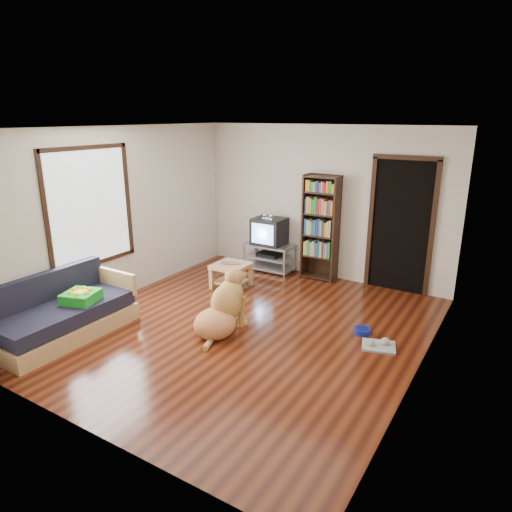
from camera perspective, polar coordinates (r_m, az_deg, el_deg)
The scene contains 18 objects.
ground at distance 6.23m, azimuth -1.57°, elevation -8.94°, with size 5.00×5.00×0.00m, color #5F2510.
ceiling at distance 5.59m, azimuth -1.80°, elevation 15.73°, with size 5.00×5.00×0.00m, color white.
wall_back at distance 7.93m, azimuth 8.31°, elevation 6.56°, with size 4.50×4.50×0.00m, color beige.
wall_front at distance 4.02m, azimuth -21.62°, elevation -5.13°, with size 4.50×4.50×0.00m, color beige.
wall_left at distance 7.22m, azimuth -16.86°, elevation 4.95°, with size 5.00×5.00×0.00m, color beige.
wall_right at distance 4.96m, azimuth 20.66°, elevation -0.88°, with size 5.00×5.00×0.00m, color beige.
green_cushion at distance 6.36m, azimuth -21.04°, elevation -4.77°, with size 0.40×0.40×0.13m, color green.
laptop at distance 7.47m, azimuth -3.27°, elevation -0.98°, with size 0.30×0.19×0.02m, color #BCBCC0.
dog_bowl at distance 6.21m, azimuth 13.10°, elevation -9.09°, with size 0.22×0.22×0.08m, color navy.
grey_rag at distance 5.93m, azimuth 15.07°, elevation -10.84°, with size 0.40×0.32×0.03m, color #ABABAB.
window at distance 6.86m, azimuth -20.01°, elevation 5.73°, with size 0.03×1.46×1.70m.
doorway at distance 7.53m, azimuth 17.66°, elevation 3.95°, with size 1.03×0.05×2.19m.
tv_stand at distance 8.35m, azimuth 1.65°, elevation -0.01°, with size 0.90×0.45×0.50m.
crt_tv at distance 8.24m, azimuth 1.76°, elevation 3.18°, with size 0.55×0.52×0.58m.
bookshelf at distance 7.83m, azimuth 8.09°, elevation 4.20°, with size 0.60×0.30×1.80m.
sofa at distance 6.43m, azimuth -22.93°, elevation -6.94°, with size 0.80×1.80×0.80m.
coffee_table at distance 7.54m, azimuth -3.13°, elevation -1.87°, with size 0.55×0.55×0.40m.
dog at distance 6.01m, azimuth -4.17°, elevation -6.71°, with size 0.61×1.05×0.85m.
Camera 1 is at (3.06, -4.67, 2.75)m, focal length 32.00 mm.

